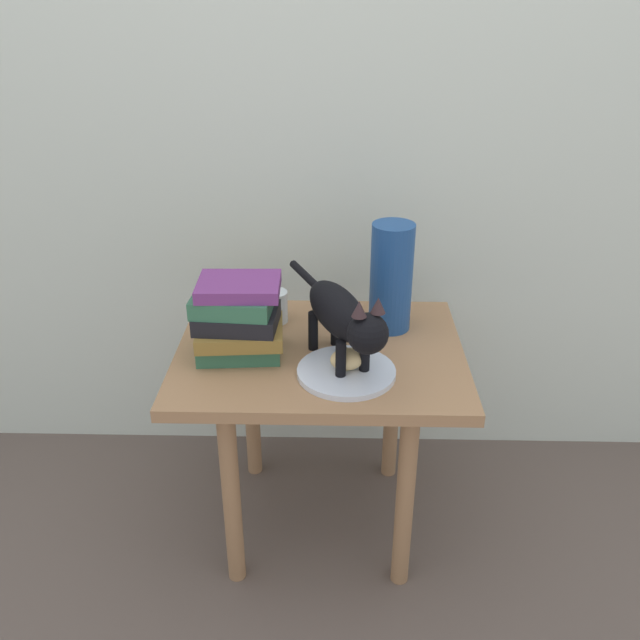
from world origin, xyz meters
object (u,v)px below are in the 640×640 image
side_table (320,379)px  cat (343,316)px  green_vase (391,277)px  plate (346,372)px  candle_jar (275,308)px  book_stack (238,319)px  bread_roll (347,359)px

side_table → cat: (0.05, -0.08, 0.22)m
green_vase → plate: bearing=-115.4°
side_table → candle_jar: (-0.12, 0.15, 0.12)m
plate → book_stack: size_ratio=1.05×
plate → cat: bearing=104.1°
bread_roll → green_vase: 0.28m
plate → candle_jar: candle_jar is taller
side_table → candle_jar: candle_jar is taller
cat → candle_jar: cat is taller
cat → candle_jar: (-0.18, 0.23, -0.09)m
bread_roll → cat: size_ratio=0.18×
bread_roll → book_stack: book_stack is taller
bread_roll → green_vase: bearing=64.5°
candle_jar → green_vase: bearing=-5.3°
side_table → bread_roll: 0.18m
side_table → book_stack: (-0.20, -0.02, 0.18)m
side_table → book_stack: book_stack is taller
side_table → candle_jar: bearing=129.8°
side_table → plate: (0.06, -0.12, 0.09)m
cat → book_stack: bearing=167.0°
green_vase → side_table: bearing=-145.7°
book_stack → cat: bearing=-13.0°
side_table → book_stack: bearing=-172.8°
bread_roll → book_stack: (-0.26, 0.09, 0.05)m
side_table → plate: bearing=-61.9°
side_table → green_vase: bearing=34.3°
side_table → plate: size_ratio=3.09×
side_table → cat: size_ratio=1.59×
cat → bread_roll: bearing=-71.0°
side_table → book_stack: size_ratio=3.26×
cat → candle_jar: 0.31m
cat → book_stack: (-0.25, 0.06, -0.04)m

